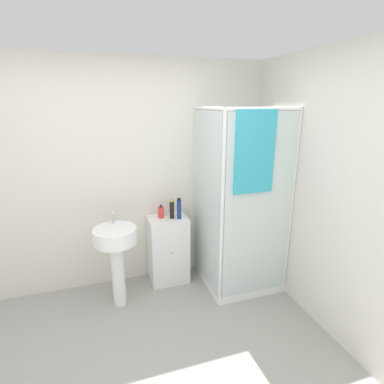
# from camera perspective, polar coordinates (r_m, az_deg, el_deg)

# --- Properties ---
(wall_back) EXTENTS (6.40, 0.06, 2.50)m
(wall_back) POSITION_cam_1_polar(r_m,az_deg,el_deg) (3.37, -13.76, 2.74)
(wall_back) COLOR silver
(wall_back) RESTS_ON ground_plane
(wall_right) EXTENTS (0.06, 6.40, 2.50)m
(wall_right) POSITION_cam_1_polar(r_m,az_deg,el_deg) (2.60, 31.06, -3.40)
(wall_right) COLOR silver
(wall_right) RESTS_ON ground_plane
(shower_enclosure) EXTENTS (0.81, 0.84, 2.00)m
(shower_enclosure) POSITION_cam_1_polar(r_m,az_deg,el_deg) (3.41, 8.58, -8.33)
(shower_enclosure) COLOR white
(shower_enclosure) RESTS_ON ground_plane
(vanity_cabinet) EXTENTS (0.43, 0.35, 0.79)m
(vanity_cabinet) POSITION_cam_1_polar(r_m,az_deg,el_deg) (3.56, -4.52, -10.82)
(vanity_cabinet) COLOR white
(vanity_cabinet) RESTS_ON ground_plane
(sink) EXTENTS (0.42, 0.42, 0.99)m
(sink) POSITION_cam_1_polar(r_m,az_deg,el_deg) (3.12, -14.26, -10.28)
(sink) COLOR white
(sink) RESTS_ON ground_plane
(soap_dispenser) EXTENTS (0.06, 0.07, 0.16)m
(soap_dispenser) POSITION_cam_1_polar(r_m,az_deg,el_deg) (3.37, -5.94, -3.85)
(soap_dispenser) COLOR red
(soap_dispenser) RESTS_ON vanity_cabinet
(shampoo_bottle_tall_black) EXTENTS (0.05, 0.05, 0.22)m
(shampoo_bottle_tall_black) POSITION_cam_1_polar(r_m,az_deg,el_deg) (3.33, -3.85, -3.29)
(shampoo_bottle_tall_black) COLOR black
(shampoo_bottle_tall_black) RESTS_ON vanity_cabinet
(shampoo_bottle_blue) EXTENTS (0.05, 0.05, 0.23)m
(shampoo_bottle_blue) POSITION_cam_1_polar(r_m,az_deg,el_deg) (3.32, -2.48, -3.20)
(shampoo_bottle_blue) COLOR navy
(shampoo_bottle_blue) RESTS_ON vanity_cabinet
(lotion_bottle_white) EXTENTS (0.04, 0.04, 0.17)m
(lotion_bottle_white) POSITION_cam_1_polar(r_m,az_deg,el_deg) (3.45, -5.13, -3.25)
(lotion_bottle_white) COLOR white
(lotion_bottle_white) RESTS_ON vanity_cabinet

